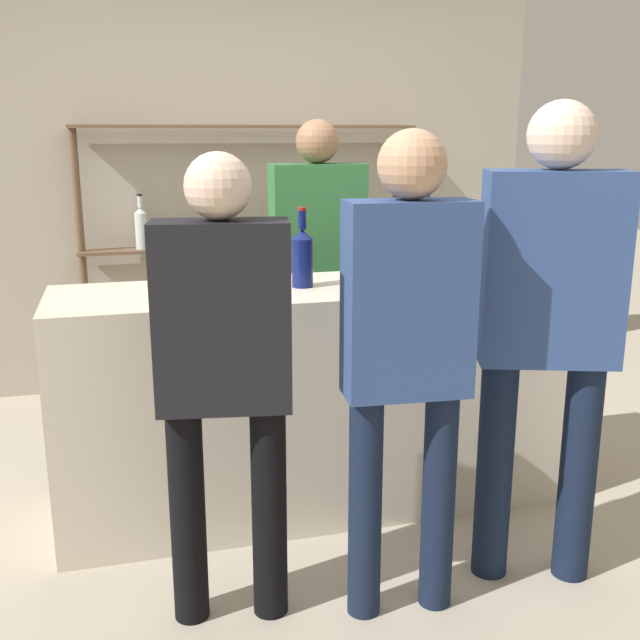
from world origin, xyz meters
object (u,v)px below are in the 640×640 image
object	(u,v)px
counter_bottle_3	(439,252)
server_behind_counter	(317,257)
customer_right	(548,314)
counter_bottle_0	(395,245)
counter_bottle_2	(302,256)
cork_jar	(214,269)
counter_bottle_4	(353,258)
customer_center	(407,342)
customer_left	(224,360)
counter_bottle_1	(424,248)

from	to	relation	value
counter_bottle_3	server_behind_counter	size ratio (longest dim) A/B	0.20
customer_right	counter_bottle_3	bearing A→B (deg)	29.62
counter_bottle_0	counter_bottle_2	bearing A→B (deg)	-163.98
cork_jar	server_behind_counter	xyz separation A→B (m)	(0.64, 0.71, -0.09)
counter_bottle_3	cork_jar	size ratio (longest dim) A/B	2.15
counter_bottle_2	counter_bottle_4	world-z (taller)	counter_bottle_4
customer_center	customer_left	bearing A→B (deg)	82.81
counter_bottle_0	customer_left	distance (m)	1.26
counter_bottle_2	customer_center	world-z (taller)	customer_center
counter_bottle_2	counter_bottle_4	size ratio (longest dim) A/B	0.97
customer_left	counter_bottle_2	bearing A→B (deg)	-22.24
counter_bottle_3	server_behind_counter	world-z (taller)	server_behind_counter
counter_bottle_0	customer_right	size ratio (longest dim) A/B	0.21
counter_bottle_0	counter_bottle_3	world-z (taller)	counter_bottle_0
counter_bottle_3	customer_right	world-z (taller)	customer_right
server_behind_counter	counter_bottle_1	bearing A→B (deg)	19.78
customer_left	server_behind_counter	xyz separation A→B (m)	(0.71, 1.51, 0.06)
counter_bottle_2	server_behind_counter	xyz separation A→B (m)	(0.27, 0.79, -0.14)
counter_bottle_2	server_behind_counter	distance (m)	0.85
counter_bottle_1	server_behind_counter	bearing A→B (deg)	108.72
counter_bottle_4	customer_left	xyz separation A→B (m)	(-0.62, -0.60, -0.21)
counter_bottle_2	customer_left	world-z (taller)	customer_left
counter_bottle_1	customer_center	distance (m)	0.93
customer_right	server_behind_counter	world-z (taller)	customer_right
counter_bottle_0	counter_bottle_1	world-z (taller)	counter_bottle_1
customer_left	cork_jar	bearing A→B (deg)	3.70
customer_left	customer_center	bearing A→B (deg)	-92.27
customer_center	server_behind_counter	bearing A→B (deg)	-0.33
counter_bottle_2	counter_bottle_1	bearing A→B (deg)	-0.88
counter_bottle_3	customer_right	bearing A→B (deg)	-78.65
counter_bottle_4	customer_left	bearing A→B (deg)	-136.27
counter_bottle_4	customer_left	world-z (taller)	customer_left
counter_bottle_1	counter_bottle_4	xyz separation A→B (m)	(-0.36, -0.11, -0.01)
counter_bottle_2	cork_jar	world-z (taller)	counter_bottle_2
counter_bottle_2	customer_right	xyz separation A→B (m)	(0.71, -0.76, -0.11)
cork_jar	customer_left	world-z (taller)	customer_left
customer_right	server_behind_counter	size ratio (longest dim) A/B	1.02
counter_bottle_2	counter_bottle_4	bearing A→B (deg)	-33.30
counter_bottle_4	customer_right	distance (m)	0.83
counter_bottle_1	customer_left	xyz separation A→B (m)	(-0.98, -0.71, -0.22)
counter_bottle_3	customer_left	distance (m)	1.20
customer_center	server_behind_counter	xyz separation A→B (m)	(0.13, 1.63, 0.01)
customer_left	customer_right	bearing A→B (deg)	-83.20
counter_bottle_0	counter_bottle_4	bearing A→B (deg)	-137.34
cork_jar	customer_right	xyz separation A→B (m)	(1.07, -0.85, -0.06)
counter_bottle_3	counter_bottle_4	xyz separation A→B (m)	(-0.39, -0.01, -0.01)
counter_bottle_2	customer_left	distance (m)	0.87
customer_right	customer_center	world-z (taller)	customer_right
counter_bottle_4	customer_center	xyz separation A→B (m)	(-0.04, -0.71, -0.16)
counter_bottle_0	customer_right	distance (m)	0.94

